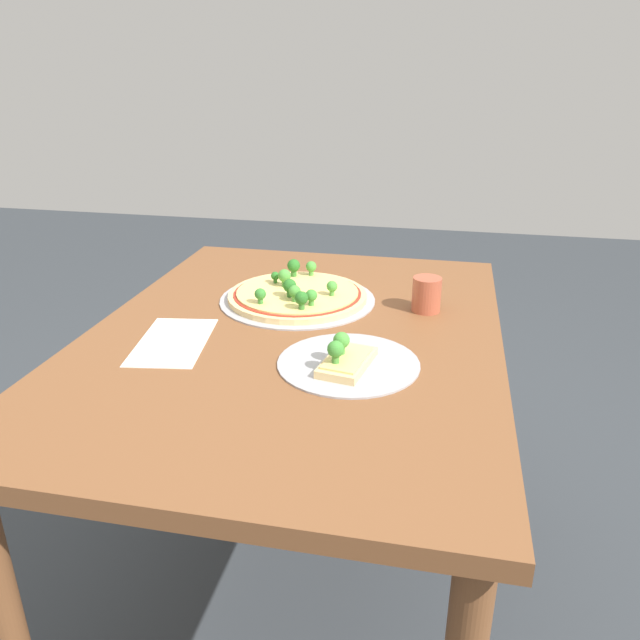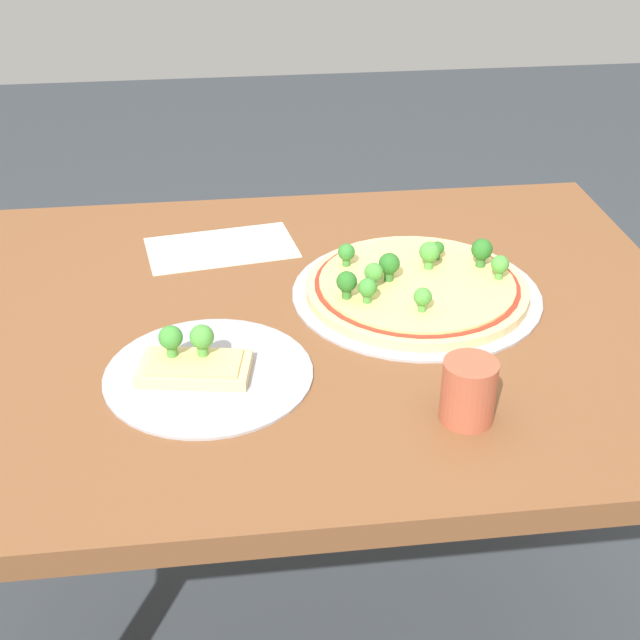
% 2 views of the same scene
% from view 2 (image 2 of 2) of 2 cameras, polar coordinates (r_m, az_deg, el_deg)
% --- Properties ---
extents(dining_table, '(1.20, 0.88, 0.77)m').
position_cam_2_polar(dining_table, '(1.37, -1.56, -3.31)').
color(dining_table, brown).
rests_on(dining_table, ground_plane).
extents(pizza_tray_whole, '(0.38, 0.38, 0.07)m').
position_cam_2_polar(pizza_tray_whole, '(1.37, 6.17, 2.15)').
color(pizza_tray_whole, '#A3A3A8').
rests_on(pizza_tray_whole, dining_table).
extents(pizza_tray_slice, '(0.28, 0.28, 0.07)m').
position_cam_2_polar(pizza_tray_slice, '(1.18, -7.62, -3.02)').
color(pizza_tray_slice, '#A3A3A8').
rests_on(pizza_tray_slice, dining_table).
extents(drinking_cup, '(0.07, 0.07, 0.08)m').
position_cam_2_polar(drinking_cup, '(1.10, 9.48, -4.51)').
color(drinking_cup, '#AD5138').
rests_on(drinking_cup, dining_table).
extents(paper_menu, '(0.26, 0.18, 0.00)m').
position_cam_2_polar(paper_menu, '(1.52, -6.33, 4.62)').
color(paper_menu, silver).
rests_on(paper_menu, dining_table).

